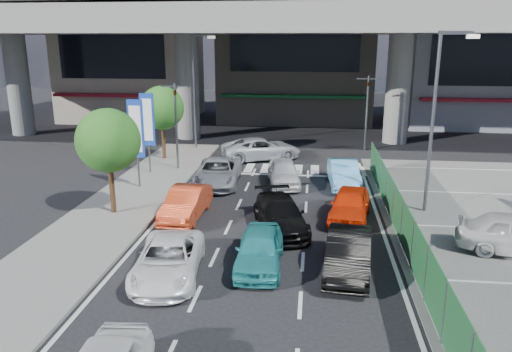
# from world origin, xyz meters

# --- Properties ---
(ground) EXTENTS (120.00, 120.00, 0.00)m
(ground) POSITION_xyz_m (0.00, 0.00, 0.00)
(ground) COLOR black
(ground) RESTS_ON ground
(sidewalk_left) EXTENTS (4.00, 30.00, 0.12)m
(sidewalk_left) POSITION_xyz_m (-7.00, 4.00, 0.06)
(sidewalk_left) COLOR #5E5E5B
(sidewalk_left) RESTS_ON ground
(fence_run) EXTENTS (0.16, 22.00, 1.80)m
(fence_run) POSITION_xyz_m (5.30, 1.00, 0.90)
(fence_run) COLOR #1C532A
(fence_run) RESTS_ON ground
(expressway) EXTENTS (64.00, 14.00, 10.75)m
(expressway) POSITION_xyz_m (0.00, 22.00, 8.76)
(expressway) COLOR slate
(expressway) RESTS_ON ground
(building_west) EXTENTS (12.00, 10.90, 13.00)m
(building_west) POSITION_xyz_m (-16.00, 31.97, 6.49)
(building_west) COLOR #A09481
(building_west) RESTS_ON ground
(building_center) EXTENTS (14.00, 10.90, 15.00)m
(building_center) POSITION_xyz_m (0.00, 32.97, 7.49)
(building_center) COLOR gray
(building_center) RESTS_ON ground
(building_east) EXTENTS (12.00, 10.90, 12.00)m
(building_east) POSITION_xyz_m (16.00, 31.97, 5.99)
(building_east) COLOR gray
(building_east) RESTS_ON ground
(traffic_light_left) EXTENTS (1.60, 1.24, 5.20)m
(traffic_light_left) POSITION_xyz_m (-6.20, 12.00, 3.94)
(traffic_light_left) COLOR #595B60
(traffic_light_left) RESTS_ON ground
(traffic_light_right) EXTENTS (1.60, 1.24, 5.20)m
(traffic_light_right) POSITION_xyz_m (5.50, 19.00, 3.94)
(traffic_light_right) COLOR #595B60
(traffic_light_right) RESTS_ON ground
(street_lamp_right) EXTENTS (1.65, 0.22, 8.00)m
(street_lamp_right) POSITION_xyz_m (7.17, 6.00, 4.77)
(street_lamp_right) COLOR #595B60
(street_lamp_right) RESTS_ON ground
(street_lamp_left) EXTENTS (1.65, 0.22, 8.00)m
(street_lamp_left) POSITION_xyz_m (-6.33, 18.00, 4.77)
(street_lamp_left) COLOR #595B60
(street_lamp_left) RESTS_ON ground
(signboard_near) EXTENTS (0.80, 0.14, 4.70)m
(signboard_near) POSITION_xyz_m (-7.20, 7.99, 3.06)
(signboard_near) COLOR #595B60
(signboard_near) RESTS_ON ground
(signboard_far) EXTENTS (0.80, 0.14, 4.70)m
(signboard_far) POSITION_xyz_m (-7.60, 10.99, 3.06)
(signboard_far) COLOR #595B60
(signboard_far) RESTS_ON ground
(tree_near) EXTENTS (2.80, 2.80, 4.80)m
(tree_near) POSITION_xyz_m (-7.00, 4.00, 3.39)
(tree_near) COLOR #382314
(tree_near) RESTS_ON ground
(tree_far) EXTENTS (2.80, 2.80, 4.80)m
(tree_far) POSITION_xyz_m (-7.80, 14.50, 3.39)
(tree_far) COLOR #382314
(tree_far) RESTS_ON ground
(sedan_white_mid_left) EXTENTS (2.57, 4.67, 1.24)m
(sedan_white_mid_left) POSITION_xyz_m (-2.80, -1.68, 0.62)
(sedan_white_mid_left) COLOR white
(sedan_white_mid_left) RESTS_ON ground
(taxi_teal_mid) EXTENTS (1.66, 3.93, 1.33)m
(taxi_teal_mid) POSITION_xyz_m (0.11, -0.57, 0.66)
(taxi_teal_mid) COLOR teal
(taxi_teal_mid) RESTS_ON ground
(hatch_black_mid_right) EXTENTS (1.85, 4.28, 1.37)m
(hatch_black_mid_right) POSITION_xyz_m (3.13, -0.61, 0.69)
(hatch_black_mid_right) COLOR black
(hatch_black_mid_right) RESTS_ON ground
(taxi_orange_left) EXTENTS (1.57, 4.14, 1.35)m
(taxi_orange_left) POSITION_xyz_m (-3.64, 3.99, 0.67)
(taxi_orange_left) COLOR #BE3A1B
(taxi_orange_left) RESTS_ON ground
(sedan_black_mid) EXTENTS (2.90, 4.85, 1.32)m
(sedan_black_mid) POSITION_xyz_m (0.58, 3.01, 0.66)
(sedan_black_mid) COLOR black
(sedan_black_mid) RESTS_ON ground
(taxi_orange_right) EXTENTS (2.23, 4.22, 1.37)m
(taxi_orange_right) POSITION_xyz_m (3.51, 4.53, 0.68)
(taxi_orange_right) COLOR red
(taxi_orange_right) RESTS_ON ground
(wagon_silver_front_left) EXTENTS (2.57, 5.08, 1.38)m
(wagon_silver_front_left) POSITION_xyz_m (-3.25, 9.22, 0.69)
(wagon_silver_front_left) COLOR #9D9FA4
(wagon_silver_front_left) RESTS_ON ground
(sedan_white_front_mid) EXTENTS (2.17, 4.23, 1.38)m
(sedan_white_front_mid) POSITION_xyz_m (0.30, 9.60, 0.69)
(sedan_white_front_mid) COLOR silver
(sedan_white_front_mid) RESTS_ON ground
(kei_truck_front_right) EXTENTS (1.71, 4.27, 1.38)m
(kei_truck_front_right) POSITION_xyz_m (3.52, 9.74, 0.69)
(kei_truck_front_right) COLOR #5AAEE4
(kei_truck_front_right) RESTS_ON ground
(crossing_wagon_silver) EXTENTS (5.67, 4.15, 1.43)m
(crossing_wagon_silver) POSITION_xyz_m (-1.51, 15.33, 0.72)
(crossing_wagon_silver) COLOR #B5B9BD
(crossing_wagon_silver) RESTS_ON ground
(traffic_cone) EXTENTS (0.35, 0.35, 0.67)m
(traffic_cone) POSITION_xyz_m (5.60, 6.29, 0.39)
(traffic_cone) COLOR #ED520D
(traffic_cone) RESTS_ON parking_lot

